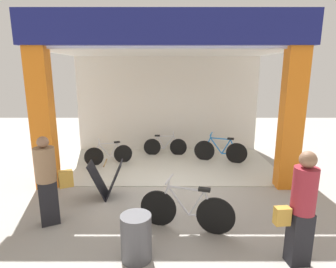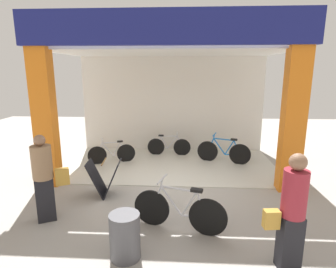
{
  "view_description": "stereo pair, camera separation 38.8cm",
  "coord_description": "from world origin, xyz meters",
  "px_view_note": "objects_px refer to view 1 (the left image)",
  "views": [
    {
      "loc": [
        0.02,
        -6.44,
        2.82
      ],
      "look_at": [
        0.0,
        0.85,
        1.15
      ],
      "focal_mm": 29.81,
      "sensor_mm": 36.0,
      "label": 1
    },
    {
      "loc": [
        0.41,
        -6.43,
        2.82
      ],
      "look_at": [
        0.0,
        0.85,
        1.15
      ],
      "focal_mm": 29.81,
      "sensor_mm": 36.0,
      "label": 2
    }
  ],
  "objects_px": {
    "bicycle_inside_1": "(221,151)",
    "sandwich_board_sign": "(107,180)",
    "bicycle_inside_2": "(110,154)",
    "trash_bin": "(137,237)",
    "pedestrian_1": "(49,179)",
    "bicycle_inside_0": "(166,146)",
    "bicycle_parked_0": "(187,210)",
    "pedestrian_0": "(303,208)"
  },
  "relations": [
    {
      "from": "bicycle_inside_0",
      "to": "sandwich_board_sign",
      "type": "relative_size",
      "value": 1.74
    },
    {
      "from": "pedestrian_0",
      "to": "pedestrian_1",
      "type": "distance_m",
      "value": 4.26
    },
    {
      "from": "bicycle_inside_1",
      "to": "bicycle_inside_2",
      "type": "distance_m",
      "value": 3.46
    },
    {
      "from": "bicycle_inside_1",
      "to": "bicycle_inside_0",
      "type": "bearing_deg",
      "value": 157.91
    },
    {
      "from": "bicycle_inside_0",
      "to": "bicycle_inside_1",
      "type": "distance_m",
      "value": 1.88
    },
    {
      "from": "bicycle_parked_0",
      "to": "trash_bin",
      "type": "relative_size",
      "value": 2.31
    },
    {
      "from": "bicycle_inside_1",
      "to": "sandwich_board_sign",
      "type": "distance_m",
      "value": 3.94
    },
    {
      "from": "sandwich_board_sign",
      "to": "bicycle_inside_2",
      "type": "bearing_deg",
      "value": 100.35
    },
    {
      "from": "bicycle_inside_1",
      "to": "pedestrian_1",
      "type": "relative_size",
      "value": 0.94
    },
    {
      "from": "bicycle_inside_2",
      "to": "pedestrian_0",
      "type": "distance_m",
      "value": 5.87
    },
    {
      "from": "bicycle_inside_0",
      "to": "sandwich_board_sign",
      "type": "height_order",
      "value": "sandwich_board_sign"
    },
    {
      "from": "bicycle_parked_0",
      "to": "pedestrian_0",
      "type": "xyz_separation_m",
      "value": [
        1.58,
        -0.91,
        0.52
      ]
    },
    {
      "from": "bicycle_inside_1",
      "to": "pedestrian_0",
      "type": "distance_m",
      "value": 4.77
    },
    {
      "from": "bicycle_parked_0",
      "to": "sandwich_board_sign",
      "type": "relative_size",
      "value": 1.99
    },
    {
      "from": "bicycle_inside_2",
      "to": "bicycle_parked_0",
      "type": "distance_m",
      "value": 4.19
    },
    {
      "from": "bicycle_inside_0",
      "to": "pedestrian_0",
      "type": "bearing_deg",
      "value": -69.71
    },
    {
      "from": "pedestrian_1",
      "to": "trash_bin",
      "type": "bearing_deg",
      "value": -31.02
    },
    {
      "from": "sandwich_board_sign",
      "to": "pedestrian_1",
      "type": "xyz_separation_m",
      "value": [
        -0.8,
        -1.1,
        0.46
      ]
    },
    {
      "from": "sandwich_board_sign",
      "to": "trash_bin",
      "type": "height_order",
      "value": "sandwich_board_sign"
    },
    {
      "from": "bicycle_parked_0",
      "to": "pedestrian_1",
      "type": "bearing_deg",
      "value": 175.05
    },
    {
      "from": "sandwich_board_sign",
      "to": "pedestrian_0",
      "type": "relative_size",
      "value": 0.48
    },
    {
      "from": "bicycle_parked_0",
      "to": "trash_bin",
      "type": "xyz_separation_m",
      "value": [
        -0.81,
        -0.81,
        -0.02
      ]
    },
    {
      "from": "sandwich_board_sign",
      "to": "pedestrian_1",
      "type": "height_order",
      "value": "pedestrian_1"
    },
    {
      "from": "bicycle_inside_0",
      "to": "pedestrian_0",
      "type": "height_order",
      "value": "pedestrian_0"
    },
    {
      "from": "bicycle_inside_1",
      "to": "sandwich_board_sign",
      "type": "relative_size",
      "value": 1.89
    },
    {
      "from": "sandwich_board_sign",
      "to": "pedestrian_1",
      "type": "distance_m",
      "value": 1.44
    },
    {
      "from": "pedestrian_0",
      "to": "bicycle_parked_0",
      "type": "bearing_deg",
      "value": 150.21
    },
    {
      "from": "pedestrian_0",
      "to": "pedestrian_1",
      "type": "relative_size",
      "value": 1.03
    },
    {
      "from": "bicycle_inside_2",
      "to": "trash_bin",
      "type": "xyz_separation_m",
      "value": [
        1.33,
        -4.41,
        0.04
      ]
    },
    {
      "from": "pedestrian_1",
      "to": "trash_bin",
      "type": "xyz_separation_m",
      "value": [
        1.72,
        -1.03,
        -0.51
      ]
    },
    {
      "from": "pedestrian_0",
      "to": "pedestrian_1",
      "type": "xyz_separation_m",
      "value": [
        -4.11,
        1.12,
        -0.03
      ]
    },
    {
      "from": "bicycle_inside_2",
      "to": "trash_bin",
      "type": "relative_size",
      "value": 1.9
    },
    {
      "from": "trash_bin",
      "to": "sandwich_board_sign",
      "type": "bearing_deg",
      "value": 113.16
    },
    {
      "from": "pedestrian_0",
      "to": "trash_bin",
      "type": "height_order",
      "value": "pedestrian_0"
    },
    {
      "from": "bicycle_inside_0",
      "to": "bicycle_parked_0",
      "type": "distance_m",
      "value": 4.56
    },
    {
      "from": "bicycle_inside_0",
      "to": "pedestrian_0",
      "type": "relative_size",
      "value": 0.84
    },
    {
      "from": "bicycle_inside_0",
      "to": "sandwich_board_sign",
      "type": "distance_m",
      "value": 3.46
    },
    {
      "from": "bicycle_inside_1",
      "to": "pedestrian_0",
      "type": "height_order",
      "value": "pedestrian_0"
    },
    {
      "from": "bicycle_inside_2",
      "to": "sandwich_board_sign",
      "type": "distance_m",
      "value": 2.32
    },
    {
      "from": "bicycle_inside_1",
      "to": "trash_bin",
      "type": "bearing_deg",
      "value": -114.56
    },
    {
      "from": "bicycle_parked_0",
      "to": "sandwich_board_sign",
      "type": "xyz_separation_m",
      "value": [
        -1.72,
        1.32,
        0.04
      ]
    },
    {
      "from": "bicycle_inside_0",
      "to": "bicycle_inside_2",
      "type": "height_order",
      "value": "bicycle_inside_0"
    }
  ]
}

